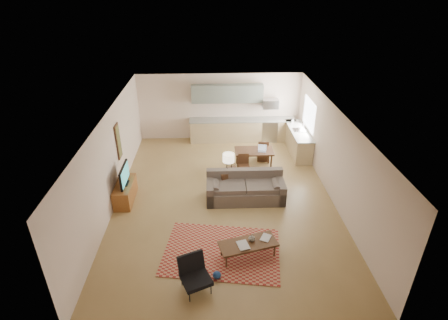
{
  "coord_description": "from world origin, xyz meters",
  "views": [
    {
      "loc": [
        -0.39,
        -8.92,
        6.06
      ],
      "look_at": [
        0.0,
        0.3,
        1.15
      ],
      "focal_mm": 28.0,
      "sensor_mm": 36.0,
      "label": 1
    }
  ],
  "objects_px": {
    "dining_table": "(254,159)",
    "coffee_table": "(248,250)",
    "tv_credenza": "(125,192)",
    "console_table": "(228,181)",
    "sofa": "(245,187)",
    "armchair": "(196,276)"
  },
  "relations": [
    {
      "from": "coffee_table",
      "to": "tv_credenza",
      "type": "distance_m",
      "value": 4.28
    },
    {
      "from": "coffee_table",
      "to": "armchair",
      "type": "distance_m",
      "value": 1.57
    },
    {
      "from": "tv_credenza",
      "to": "coffee_table",
      "type": "bearing_deg",
      "value": -36.45
    },
    {
      "from": "coffee_table",
      "to": "armchair",
      "type": "height_order",
      "value": "armchair"
    },
    {
      "from": "sofa",
      "to": "console_table",
      "type": "height_order",
      "value": "sofa"
    },
    {
      "from": "armchair",
      "to": "coffee_table",
      "type": "bearing_deg",
      "value": 15.25
    },
    {
      "from": "sofa",
      "to": "console_table",
      "type": "bearing_deg",
      "value": 134.29
    },
    {
      "from": "armchair",
      "to": "tv_credenza",
      "type": "xyz_separation_m",
      "value": [
        -2.23,
        3.51,
        -0.1
      ]
    },
    {
      "from": "armchair",
      "to": "console_table",
      "type": "xyz_separation_m",
      "value": [
        0.9,
        3.91,
        -0.02
      ]
    },
    {
      "from": "armchair",
      "to": "console_table",
      "type": "relative_size",
      "value": 1.06
    },
    {
      "from": "armchair",
      "to": "console_table",
      "type": "distance_m",
      "value": 4.01
    },
    {
      "from": "armchair",
      "to": "dining_table",
      "type": "height_order",
      "value": "armchair"
    },
    {
      "from": "console_table",
      "to": "dining_table",
      "type": "xyz_separation_m",
      "value": [
        0.97,
        1.48,
        -0.03
      ]
    },
    {
      "from": "sofa",
      "to": "dining_table",
      "type": "relative_size",
      "value": 1.84
    },
    {
      "from": "dining_table",
      "to": "coffee_table",
      "type": "bearing_deg",
      "value": -97.92
    },
    {
      "from": "sofa",
      "to": "tv_credenza",
      "type": "relative_size",
      "value": 1.92
    },
    {
      "from": "coffee_table",
      "to": "dining_table",
      "type": "bearing_deg",
      "value": 66.79
    },
    {
      "from": "sofa",
      "to": "tv_credenza",
      "type": "distance_m",
      "value": 3.62
    },
    {
      "from": "tv_credenza",
      "to": "sofa",
      "type": "bearing_deg",
      "value": -1.67
    },
    {
      "from": "coffee_table",
      "to": "tv_credenza",
      "type": "relative_size",
      "value": 1.1
    },
    {
      "from": "coffee_table",
      "to": "tv_credenza",
      "type": "height_order",
      "value": "tv_credenza"
    },
    {
      "from": "console_table",
      "to": "sofa",
      "type": "bearing_deg",
      "value": -69.14
    }
  ]
}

